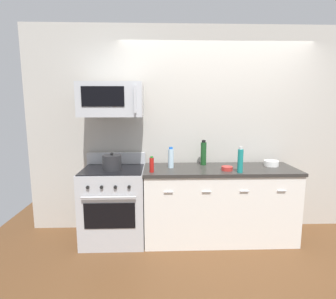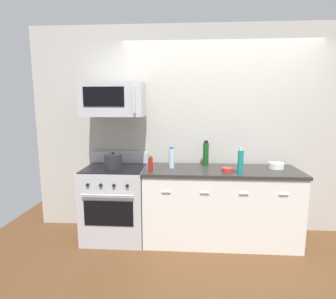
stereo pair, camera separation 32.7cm
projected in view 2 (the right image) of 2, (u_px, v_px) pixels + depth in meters
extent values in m
plane|color=brown|center=(219.00, 240.00, 3.47)|extent=(5.96, 5.96, 0.00)
cube|color=#B7B2A8|center=(218.00, 131.00, 3.65)|extent=(4.97, 0.10, 2.70)
cube|color=silver|center=(220.00, 207.00, 3.40)|extent=(1.85, 0.62, 0.88)
cube|color=#2D2B28|center=(221.00, 171.00, 3.32)|extent=(1.88, 0.65, 0.04)
cube|color=black|center=(222.00, 248.00, 3.18)|extent=(1.85, 0.02, 0.10)
cylinder|color=silver|center=(166.00, 192.00, 3.08)|extent=(0.10, 0.02, 0.02)
cylinder|color=silver|center=(205.00, 193.00, 3.05)|extent=(0.10, 0.02, 0.02)
cylinder|color=silver|center=(244.00, 194.00, 3.02)|extent=(0.10, 0.02, 0.02)
cylinder|color=silver|center=(284.00, 195.00, 2.99)|extent=(0.10, 0.02, 0.02)
cube|color=#B7BABF|center=(116.00, 203.00, 3.48)|extent=(0.76, 0.64, 0.91)
cube|color=black|center=(109.00, 214.00, 3.16)|extent=(0.58, 0.01, 0.30)
cylinder|color=#B7BABF|center=(107.00, 195.00, 3.09)|extent=(0.61, 0.02, 0.02)
cube|color=#B7BABF|center=(120.00, 158.00, 3.68)|extent=(0.76, 0.06, 0.16)
cube|color=black|center=(115.00, 168.00, 3.41)|extent=(0.73, 0.61, 0.01)
cylinder|color=black|center=(88.00, 185.00, 3.11)|extent=(0.04, 0.02, 0.04)
cylinder|color=black|center=(101.00, 185.00, 3.10)|extent=(0.04, 0.02, 0.04)
cylinder|color=black|center=(114.00, 185.00, 3.09)|extent=(0.04, 0.02, 0.04)
cylinder|color=black|center=(127.00, 186.00, 3.08)|extent=(0.04, 0.02, 0.04)
cube|color=#B7BABF|center=(113.00, 100.00, 3.32)|extent=(0.74, 0.40, 0.40)
cube|color=black|center=(103.00, 97.00, 3.12)|extent=(0.48, 0.01, 0.22)
cube|color=#B7BABF|center=(134.00, 99.00, 3.08)|extent=(0.02, 0.04, 0.30)
cylinder|color=silver|center=(172.00, 158.00, 3.37)|extent=(0.07, 0.07, 0.24)
cylinder|color=blue|center=(172.00, 148.00, 3.35)|extent=(0.05, 0.05, 0.02)
cylinder|color=#19471E|center=(206.00, 154.00, 3.49)|extent=(0.07, 0.07, 0.29)
cylinder|color=black|center=(206.00, 142.00, 3.47)|extent=(0.05, 0.05, 0.03)
cylinder|color=#B21914|center=(151.00, 165.00, 3.18)|extent=(0.05, 0.05, 0.17)
cylinder|color=#19721E|center=(151.00, 157.00, 3.16)|extent=(0.03, 0.03, 0.02)
cylinder|color=#197F7A|center=(240.00, 162.00, 3.05)|extent=(0.06, 0.06, 0.27)
cylinder|color=beige|center=(241.00, 149.00, 3.03)|extent=(0.04, 0.04, 0.03)
cylinder|color=#B72D28|center=(228.00, 170.00, 3.19)|extent=(0.13, 0.13, 0.05)
torus|color=#B72D28|center=(228.00, 168.00, 3.18)|extent=(0.13, 0.13, 0.01)
cylinder|color=#B72D28|center=(227.00, 171.00, 3.19)|extent=(0.07, 0.07, 0.01)
cylinder|color=white|center=(276.00, 166.00, 3.36)|extent=(0.18, 0.18, 0.07)
torus|color=white|center=(276.00, 163.00, 3.35)|extent=(0.18, 0.18, 0.01)
cylinder|color=white|center=(276.00, 168.00, 3.36)|extent=(0.10, 0.10, 0.01)
cylinder|color=#262628|center=(113.00, 161.00, 3.34)|extent=(0.22, 0.22, 0.18)
sphere|color=black|center=(113.00, 153.00, 3.32)|extent=(0.04, 0.04, 0.04)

